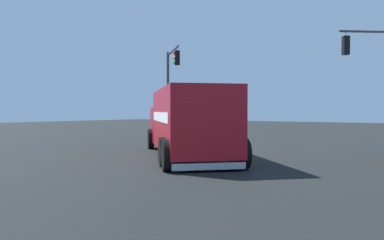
% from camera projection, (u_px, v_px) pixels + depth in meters
% --- Properties ---
extents(ground_plane, '(100.00, 100.00, 0.00)m').
position_uv_depth(ground_plane, '(205.00, 152.00, 16.77)').
color(ground_plane, black).
extents(delivery_truck, '(7.84, 7.85, 2.73)m').
position_uv_depth(delivery_truck, '(187.00, 122.00, 14.95)').
color(delivery_truck, '#AD141E').
rests_on(delivery_truck, ground).
extents(traffic_light_primary, '(3.20, 2.95, 6.39)m').
position_uv_depth(traffic_light_primary, '(171.00, 80.00, 26.61)').
color(traffic_light_primary, '#38383D').
rests_on(traffic_light_primary, ground).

